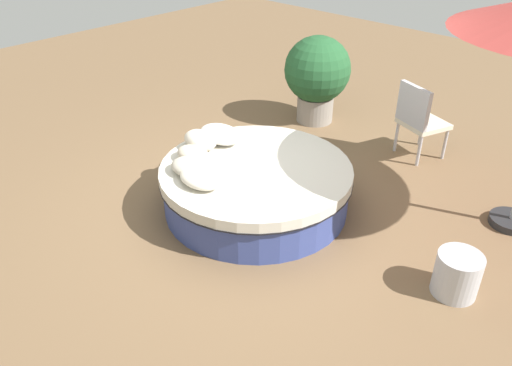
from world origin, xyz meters
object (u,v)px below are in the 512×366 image
throw_pillow_2 (193,154)px  throw_pillow_3 (189,167)px  throw_pillow_1 (200,140)px  planter (317,74)px  throw_pillow_4 (200,178)px  side_table (457,274)px  round_bed (256,186)px  patio_chair (419,117)px  throw_pillow_0 (220,134)px

throw_pillow_2 → throw_pillow_3: size_ratio=0.99×
throw_pillow_1 → planter: planter is taller
throw_pillow_4 → side_table: (-2.35, -0.86, -0.38)m
throw_pillow_2 → round_bed: bearing=-148.1°
round_bed → patio_chair: patio_chair is taller
throw_pillow_1 → throw_pillow_3: (-0.33, 0.44, -0.03)m
patio_chair → side_table: 2.57m
throw_pillow_1 → throw_pillow_3: size_ratio=1.02×
throw_pillow_3 → throw_pillow_2: bearing=-49.7°
throw_pillow_4 → planter: size_ratio=0.39×
throw_pillow_3 → side_table: (-2.60, -0.79, -0.38)m
round_bed → throw_pillow_0: throw_pillow_0 is taller
patio_chair → side_table: bearing=-32.5°
side_table → throw_pillow_0: bearing=1.1°
round_bed → planter: bearing=-67.4°
round_bed → throw_pillow_3: (0.41, 0.57, 0.32)m
round_bed → throw_pillow_3: size_ratio=4.95×
planter → throw_pillow_3: bearing=100.7°
throw_pillow_4 → patio_chair: patio_chair is taller
throw_pillow_4 → planter: planter is taller
throw_pillow_3 → patio_chair: patio_chair is taller
throw_pillow_0 → side_table: bearing=-178.9°
round_bed → throw_pillow_1: 0.83m
patio_chair → side_table: (-1.51, 2.04, -0.36)m
throw_pillow_2 → throw_pillow_3: throw_pillow_2 is taller
throw_pillow_1 → side_table: throw_pillow_1 is taller
throw_pillow_0 → side_table: 2.93m
throw_pillow_3 → round_bed: bearing=-125.9°
throw_pillow_0 → throw_pillow_4: (-0.56, 0.80, -0.02)m
throw_pillow_2 → throw_pillow_4: bearing=147.3°
throw_pillow_2 → side_table: size_ratio=1.03×
round_bed → throw_pillow_1: (0.74, 0.13, 0.35)m
throw_pillow_2 → patio_chair: bearing=-115.7°
throw_pillow_3 → throw_pillow_4: 0.27m
throw_pillow_0 → throw_pillow_2: (-0.13, 0.52, -0.01)m
throw_pillow_2 → throw_pillow_1: bearing=-57.1°
throw_pillow_4 → side_table: bearing=-160.0°
throw_pillow_0 → throw_pillow_1: (0.03, 0.28, 0.02)m
throw_pillow_0 → throw_pillow_2: bearing=103.8°
round_bed → patio_chair: (-0.68, -2.26, 0.30)m
throw_pillow_3 → throw_pillow_0: bearing=-67.5°
planter → side_table: (-3.14, 2.06, -0.52)m
throw_pillow_3 → throw_pillow_4: throw_pillow_3 is taller
planter → throw_pillow_1: bearing=95.0°
round_bed → throw_pillow_4: bearing=76.2°
throw_pillow_0 → side_table: (-2.91, -0.06, -0.39)m
throw_pillow_0 → throw_pillow_2: size_ratio=1.34×
throw_pillow_4 → planter: bearing=-74.8°
throw_pillow_2 → patio_chair: size_ratio=0.42×
throw_pillow_1 → planter: size_ratio=0.34×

